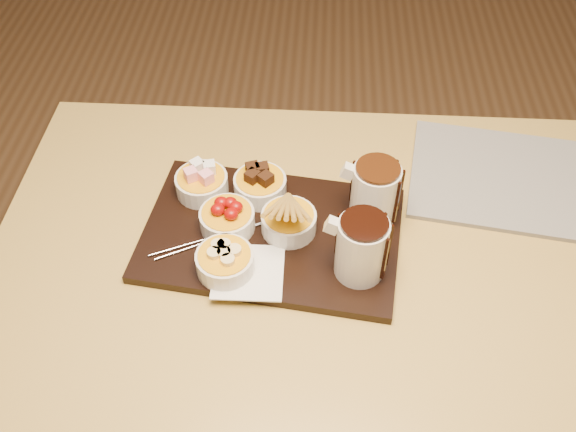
# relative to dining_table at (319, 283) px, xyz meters

# --- Properties ---
(ground) EXTENTS (5.00, 5.00, 0.00)m
(ground) POSITION_rel_dining_table_xyz_m (0.00, 0.00, -0.65)
(ground) COLOR brown
(ground) RESTS_ON ground
(dining_table) EXTENTS (1.20, 0.80, 0.75)m
(dining_table) POSITION_rel_dining_table_xyz_m (0.00, 0.00, 0.00)
(dining_table) COLOR #B59543
(dining_table) RESTS_ON ground
(serving_board) EXTENTS (0.49, 0.36, 0.02)m
(serving_board) POSITION_rel_dining_table_xyz_m (-0.09, 0.03, 0.11)
(serving_board) COLOR black
(serving_board) RESTS_ON dining_table
(napkin) EXTENTS (0.12, 0.12, 0.00)m
(napkin) POSITION_rel_dining_table_xyz_m (-0.12, -0.07, 0.12)
(napkin) COLOR white
(napkin) RESTS_ON serving_board
(bowl_marshmallows) EXTENTS (0.10, 0.10, 0.04)m
(bowl_marshmallows) POSITION_rel_dining_table_xyz_m (-0.23, 0.12, 0.14)
(bowl_marshmallows) COLOR silver
(bowl_marshmallows) RESTS_ON serving_board
(bowl_cake) EXTENTS (0.10, 0.10, 0.04)m
(bowl_cake) POSITION_rel_dining_table_xyz_m (-0.12, 0.12, 0.14)
(bowl_cake) COLOR silver
(bowl_cake) RESTS_ON serving_board
(bowl_strawberries) EXTENTS (0.10, 0.10, 0.04)m
(bowl_strawberries) POSITION_rel_dining_table_xyz_m (-0.17, 0.03, 0.14)
(bowl_strawberries) COLOR silver
(bowl_strawberries) RESTS_ON serving_board
(bowl_biscotti) EXTENTS (0.10, 0.10, 0.04)m
(bowl_biscotti) POSITION_rel_dining_table_xyz_m (-0.06, 0.03, 0.14)
(bowl_biscotti) COLOR silver
(bowl_biscotti) RESTS_ON serving_board
(bowl_bananas) EXTENTS (0.10, 0.10, 0.04)m
(bowl_bananas) POSITION_rel_dining_table_xyz_m (-0.16, -0.07, 0.14)
(bowl_bananas) COLOR silver
(bowl_bananas) RESTS_ON serving_board
(pitcher_dark_chocolate) EXTENTS (0.10, 0.10, 0.12)m
(pitcher_dark_chocolate) POSITION_rel_dining_table_xyz_m (0.06, -0.06, 0.18)
(pitcher_dark_chocolate) COLOR silver
(pitcher_dark_chocolate) RESTS_ON serving_board
(pitcher_milk_chocolate) EXTENTS (0.10, 0.10, 0.12)m
(pitcher_milk_chocolate) POSITION_rel_dining_table_xyz_m (0.09, 0.07, 0.18)
(pitcher_milk_chocolate) COLOR silver
(pitcher_milk_chocolate) RESTS_ON serving_board
(fondue_skewers) EXTENTS (0.14, 0.25, 0.01)m
(fondue_skewers) POSITION_rel_dining_table_xyz_m (-0.18, 0.01, 0.12)
(fondue_skewers) COLOR silver
(fondue_skewers) RESTS_ON serving_board
(newspaper) EXTENTS (0.39, 0.33, 0.01)m
(newspaper) POSITION_rel_dining_table_xyz_m (0.35, 0.20, 0.10)
(newspaper) COLOR beige
(newspaper) RESTS_ON dining_table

